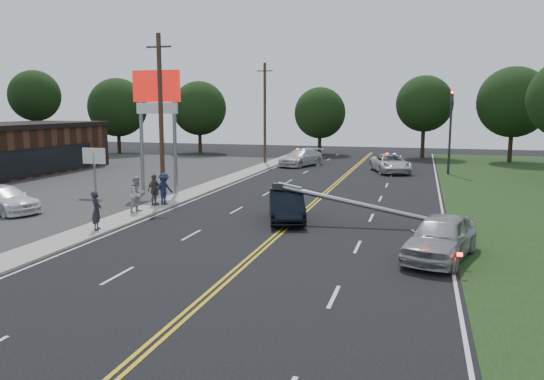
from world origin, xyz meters
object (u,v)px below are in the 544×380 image
(crashed_sedan, at_px, (286,205))
(emergency_a, at_px, (390,163))
(utility_pole_far, at_px, (265,113))
(emergency_b, at_px, (301,158))
(bystander_a, at_px, (97,211))
(bystander_c, at_px, (164,189))
(bystander_d, at_px, (154,190))
(waiting_sedan, at_px, (441,237))
(parked_car, at_px, (4,199))
(bystander_b, at_px, (137,194))
(utility_pole_mid, at_px, (161,117))
(small_sign, at_px, (94,160))
(traffic_signal, at_px, (451,125))
(pylon_sign, at_px, (157,102))
(fallen_streetlight, at_px, (378,208))

(crashed_sedan, relative_size, emergency_a, 0.83)
(utility_pole_far, height_order, emergency_b, utility_pole_far)
(bystander_a, bearing_deg, bystander_c, -17.65)
(emergency_b, xyz_separation_m, bystander_d, (-3.30, -23.23, 0.19))
(waiting_sedan, distance_m, parked_car, 22.79)
(emergency_a, height_order, bystander_b, bystander_b)
(emergency_a, xyz_separation_m, bystander_b, (-11.89, -22.38, 0.29))
(emergency_a, bearing_deg, waiting_sedan, -100.57)
(utility_pole_mid, xyz_separation_m, bystander_d, (0.66, -2.37, -4.08))
(small_sign, relative_size, crashed_sedan, 0.65)
(small_sign, relative_size, bystander_b, 1.61)
(waiting_sedan, height_order, bystander_a, bystander_a)
(small_sign, height_order, traffic_signal, traffic_signal)
(emergency_a, xyz_separation_m, bystander_c, (-11.53, -20.03, 0.24))
(waiting_sedan, height_order, parked_car, waiting_sedan)
(traffic_signal, height_order, utility_pole_mid, utility_pole_mid)
(pylon_sign, height_order, utility_pole_mid, utility_pole_mid)
(fallen_streetlight, distance_m, bystander_d, 12.83)
(traffic_signal, relative_size, crashed_sedan, 1.48)
(crashed_sedan, distance_m, bystander_c, 7.89)
(small_sign, xyz_separation_m, bystander_d, (5.46, -2.37, -1.33))
(bystander_c, height_order, bystander_d, bystander_c)
(crashed_sedan, height_order, emergency_a, emergency_a)
(crashed_sedan, distance_m, emergency_a, 22.13)
(pylon_sign, bearing_deg, traffic_signal, 40.39)
(bystander_b, xyz_separation_m, bystander_c, (0.36, 2.35, -0.05))
(emergency_b, distance_m, bystander_d, 23.46)
(pylon_sign, distance_m, utility_pole_mid, 2.55)
(utility_pole_mid, relative_size, waiting_sedan, 2.03)
(traffic_signal, xyz_separation_m, crashed_sedan, (-8.68, -21.82, -3.42))
(small_sign, height_order, crashed_sedan, small_sign)
(fallen_streetlight, height_order, bystander_b, bystander_b)
(crashed_sedan, bearing_deg, pylon_sign, 132.77)
(crashed_sedan, relative_size, bystander_d, 2.69)
(utility_pole_mid, height_order, parked_car, utility_pole_mid)
(bystander_b, bearing_deg, crashed_sedan, -69.76)
(crashed_sedan, height_order, emergency_b, emergency_b)
(bystander_c, bearing_deg, utility_pole_mid, 48.29)
(parked_car, bearing_deg, small_sign, 2.65)
(small_sign, xyz_separation_m, emergency_b, (8.76, 20.86, -1.52))
(parked_car, relative_size, bystander_b, 2.54)
(bystander_d, bearing_deg, crashed_sedan, -89.48)
(fallen_streetlight, height_order, emergency_a, fallen_streetlight)
(fallen_streetlight, bearing_deg, bystander_c, 170.98)
(utility_pole_mid, bearing_deg, emergency_a, 54.83)
(utility_pole_far, bearing_deg, bystander_c, -87.30)
(emergency_b, distance_m, bystander_c, 23.09)
(utility_pole_mid, relative_size, bystander_c, 5.48)
(emergency_a, bearing_deg, small_sign, -152.04)
(emergency_a, distance_m, emergency_b, 9.17)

